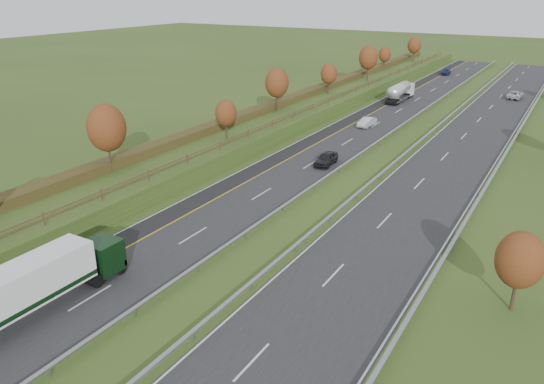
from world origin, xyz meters
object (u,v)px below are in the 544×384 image
Objects in this scene: box_lorry at (20,292)px; car_oncoming at (515,95)px; car_small_far at (446,72)px; car_silver_mid at (367,122)px; road_tanker at (400,91)px; car_dark_near at (326,159)px.

box_lorry is 100.63m from car_oncoming.
box_lorry is at bearing -96.11° from car_small_far.
box_lorry is 3.65× the size of car_silver_mid.
road_tanker is 2.24× the size of car_small_far.
car_dark_near is 0.87× the size of car_oncoming.
car_dark_near is at bearing 85.35° from box_lorry.
box_lorry is 1.45× the size of road_tanker.
road_tanker reaches higher than car_small_far.
road_tanker is 44.50m from car_dark_near.
road_tanker is (-1.19, 85.32, -0.47)m from box_lorry.
car_silver_mid is 40.66m from car_oncoming.
road_tanker is 2.36× the size of car_dark_near.
box_lorry is 85.33m from road_tanker.
car_small_far is at bearing 90.60° from box_lorry.
car_silver_mid is (-2.62, 21.21, -0.07)m from car_dark_near.
car_silver_mid is at bearing 89.34° from box_lorry.
box_lorry is 2.96× the size of car_oncoming.
box_lorry is at bearing -89.20° from road_tanker.
car_small_far is (-1.29, 123.55, -1.56)m from box_lorry.
box_lorry is at bearing -85.75° from car_silver_mid.
car_small_far is (-4.63, 82.49, -0.08)m from car_dark_near.
road_tanker is at bearing 90.80° from box_lorry.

